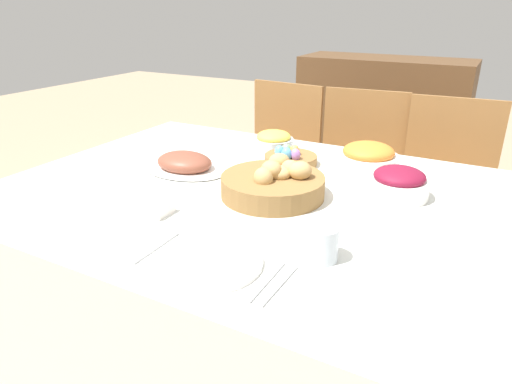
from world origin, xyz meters
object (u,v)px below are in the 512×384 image
at_px(chair_far_center, 356,174).
at_px(egg_basket, 290,158).
at_px(beet_salad_bowl, 399,183).
at_px(spoon, 280,285).
at_px(drinking_cup, 322,243).
at_px(chair_far_left, 274,160).
at_px(fork, 157,248).
at_px(butter_dish, 150,207).
at_px(pineapple_bowl, 274,141).
at_px(carrot_bowl, 368,157).
at_px(dinner_plate, 208,262).
at_px(knife, 267,281).
at_px(bread_basket, 274,183).
at_px(ham_platter, 185,164).
at_px(sideboard, 380,128).
at_px(chair_far_right, 444,189).

bearing_deg(chair_far_center, egg_basket, -101.26).
relative_size(beet_salad_bowl, spoon, 1.09).
xyz_separation_m(spoon, drinking_cup, (0.04, 0.15, 0.04)).
bearing_deg(chair_far_left, beet_salad_bowl, -38.73).
distance_m(fork, butter_dish, 0.22).
height_order(pineapple_bowl, carrot_bowl, carrot_bowl).
bearing_deg(fork, pineapple_bowl, 96.69).
relative_size(dinner_plate, knife, 1.50).
bearing_deg(spoon, bread_basket, 118.49).
distance_m(ham_platter, drinking_cup, 0.73).
xyz_separation_m(carrot_bowl, drinking_cup, (0.08, -0.66, -0.00)).
distance_m(sideboard, knife, 2.43).
bearing_deg(pineapple_bowl, carrot_bowl, -7.75).
bearing_deg(pineapple_bowl, knife, -64.38).
relative_size(chair_far_left, spoon, 5.27).
bearing_deg(egg_basket, bread_basket, -74.94).
bearing_deg(beet_salad_bowl, chair_far_left, 135.62).
xyz_separation_m(bread_basket, dinner_plate, (0.05, -0.43, -0.04)).
bearing_deg(bread_basket, sideboard, 94.27).
bearing_deg(chair_far_center, beet_salad_bowl, -71.97).
height_order(spoon, butter_dish, butter_dish).
height_order(chair_far_right, drinking_cup, chair_far_right).
relative_size(bread_basket, beet_salad_bowl, 1.74).
distance_m(pineapple_bowl, beet_salad_bowl, 0.61).
bearing_deg(butter_dish, fork, -45.77).
bearing_deg(fork, knife, -0.68).
bearing_deg(egg_basket, ham_platter, -142.43).
height_order(carrot_bowl, butter_dish, carrot_bowl).
bearing_deg(fork, dinner_plate, -0.68).
relative_size(chair_far_right, dinner_plate, 3.51).
bearing_deg(chair_far_left, sideboard, 77.30).
bearing_deg(carrot_bowl, chair_far_center, 108.62).
height_order(chair_far_center, knife, chair_far_center).
bearing_deg(spoon, dinner_plate, -179.32).
relative_size(egg_basket, beet_salad_bowl, 1.06).
distance_m(beet_salad_bowl, butter_dish, 0.75).
distance_m(egg_basket, spoon, 0.79).
height_order(egg_basket, pineapple_bowl, pineapple_bowl).
bearing_deg(sideboard, dinner_plate, -85.42).
bearing_deg(chair_far_left, chair_far_right, 5.66).
distance_m(chair_far_left, dinner_plate, 1.51).
relative_size(ham_platter, beet_salad_bowl, 1.75).
bearing_deg(pineapple_bowl, chair_far_left, 115.66).
xyz_separation_m(carrot_bowl, knife, (0.01, -0.81, -0.04)).
distance_m(carrot_bowl, drinking_cup, 0.67).
height_order(sideboard, beet_salad_bowl, sideboard).
bearing_deg(dinner_plate, carrot_bowl, 80.19).
bearing_deg(sideboard, bread_basket, -85.73).
distance_m(chair_far_left, bread_basket, 1.12).
distance_m(dinner_plate, spoon, 0.18).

